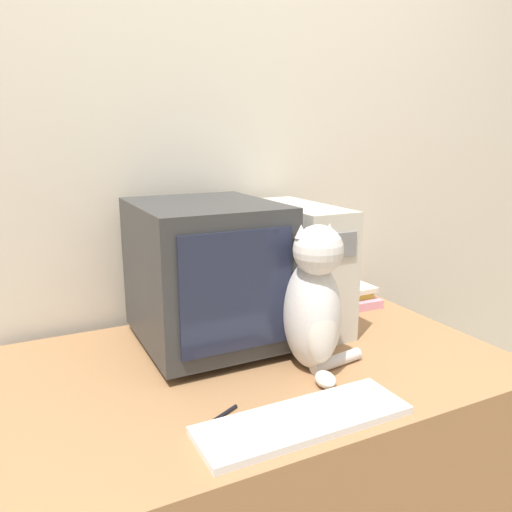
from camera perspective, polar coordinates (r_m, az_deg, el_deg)
name	(u,v)px	position (r m, az deg, el deg)	size (l,w,h in m)	color
wall_back	(194,162)	(1.78, -7.15, 10.58)	(7.00, 0.05, 2.50)	beige
desk	(259,469)	(1.64, 0.29, -23.17)	(1.38, 0.88, 0.72)	#9E7047
crt_monitor	(206,273)	(1.50, -5.76, -1.93)	(0.39, 0.47, 0.44)	#333333
computer_tower	(299,266)	(1.67, 4.89, -1.09)	(0.18, 0.44, 0.41)	beige
keyboard	(304,420)	(1.17, 5.49, -18.11)	(0.49, 0.16, 0.02)	silver
cat	(314,306)	(1.35, 6.64, -5.66)	(0.25, 0.28, 0.41)	silver
book_stack	(350,294)	(1.94, 10.68, -4.34)	(0.16, 0.21, 0.07)	pink
pen	(215,420)	(1.18, -4.73, -18.19)	(0.14, 0.08, 0.01)	black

